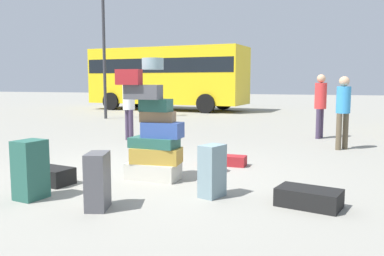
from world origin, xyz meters
The scene contains 13 objects.
ground_plane centered at (0.00, 0.00, 0.00)m, with size 80.00×80.00×0.00m, color gray.
suitcase_tower centered at (0.27, -0.24, 0.68)m, with size 0.90×0.57×1.84m.
suitcase_black_behind_tower centered at (2.57, -0.96, 0.11)m, with size 0.74×0.42×0.22m, color black.
suitcase_maroon_left_side centered at (1.05, 1.10, 0.09)m, with size 0.79×0.28×0.18m, color maroon.
suitcase_teal_right_side centered at (-0.83, -1.68, 0.38)m, with size 0.30×0.37×0.76m, color #26594C.
suitcase_slate_foreground_near centered at (1.36, -0.90, 0.34)m, with size 0.23×0.34×0.68m, color gray.
suitcase_black_upright_blue centered at (-1.11, -0.95, 0.12)m, with size 0.73×0.40×0.24m, color black.
suitcase_charcoal_foreground_far centered at (0.20, -1.80, 0.34)m, with size 0.23×0.39×0.67m, color #4C4C51.
person_bearded_onlooker centered at (3.15, 3.51, 0.96)m, with size 0.30×0.30×1.60m.
person_tourist_with_camera centered at (-1.91, 3.36, 1.00)m, with size 0.30×0.30×1.68m.
person_passerby_in_red centered at (2.68, 5.20, 0.99)m, with size 0.30×0.33×1.67m.
parked_bus centered at (-4.86, 13.85, 1.83)m, with size 8.31×3.40×3.15m.
lamp_post centered at (-5.49, 8.54, 3.61)m, with size 0.36×0.36×5.44m.
Camera 1 is at (2.65, -5.92, 1.50)m, focal length 38.10 mm.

